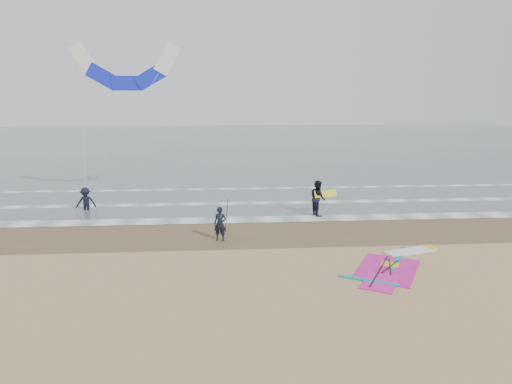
{
  "coord_description": "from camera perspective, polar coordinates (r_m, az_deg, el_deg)",
  "views": [
    {
      "loc": [
        -2.41,
        -15.15,
        6.46
      ],
      "look_at": [
        -0.92,
        5.0,
        2.2
      ],
      "focal_mm": 32.0,
      "sensor_mm": 36.0,
      "label": 1
    }
  ],
  "objects": [
    {
      "name": "carried_kiteboard",
      "position": [
        25.14,
        8.68,
        -0.2
      ],
      "size": [
        1.3,
        0.51,
        0.39
      ],
      "color": "yellow",
      "rests_on": "ground"
    },
    {
      "name": "ground",
      "position": [
        16.64,
        4.52,
        -10.98
      ],
      "size": [
        120.0,
        120.0,
        0.0
      ],
      "primitive_type": "plane",
      "color": "tan",
      "rests_on": "ground"
    },
    {
      "name": "foam_waterline",
      "position": [
        26.49,
        1.12,
        -2.14
      ],
      "size": [
        120.0,
        9.15,
        0.02
      ],
      "color": "white",
      "rests_on": "ground"
    },
    {
      "name": "windsurf_rig",
      "position": [
        18.8,
        16.99,
        -8.63
      ],
      "size": [
        5.0,
        4.73,
        0.12
      ],
      "color": "white",
      "rests_on": "ground"
    },
    {
      "name": "person_standing",
      "position": [
        20.74,
        -4.51,
        -4.01
      ],
      "size": [
        0.64,
        0.49,
        1.57
      ],
      "primitive_type": "imported",
      "rotation": [
        0.0,
        0.0,
        -0.21
      ],
      "color": "black",
      "rests_on": "ground"
    },
    {
      "name": "person_wading",
      "position": [
        27.74,
        -20.54,
        -0.52
      ],
      "size": [
        1.16,
        0.74,
        1.71
      ],
      "primitive_type": "imported",
      "rotation": [
        0.0,
        0.0,
        0.1
      ],
      "color": "black",
      "rests_on": "ground"
    },
    {
      "name": "sea_water",
      "position": [
        63.52,
        -2.03,
        6.08
      ],
      "size": [
        120.0,
        80.0,
        0.02
      ],
      "primitive_type": "cube",
      "color": "#47605E",
      "rests_on": "ground"
    },
    {
      "name": "wet_sand_band",
      "position": [
        22.24,
        2.19,
        -4.97
      ],
      "size": [
        120.0,
        5.0,
        0.01
      ],
      "primitive_type": "cube",
      "color": "brown",
      "rests_on": "ground"
    },
    {
      "name": "surf_kite",
      "position": [
        28.66,
        -15.9,
        14.33
      ],
      "size": [
        6.45,
        2.18,
        8.46
      ],
      "color": "white",
      "rests_on": "ground"
    },
    {
      "name": "person_walking",
      "position": [
        25.21,
        7.73,
        -0.75
      ],
      "size": [
        0.94,
        1.1,
        1.97
      ],
      "primitive_type": "imported",
      "rotation": [
        0.0,
        0.0,
        1.8
      ],
      "color": "black",
      "rests_on": "ground"
    },
    {
      "name": "held_pole",
      "position": [
        20.65,
        -3.69,
        -3.02
      ],
      "size": [
        0.17,
        0.86,
        1.82
      ],
      "color": "black",
      "rests_on": "ground"
    }
  ]
}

